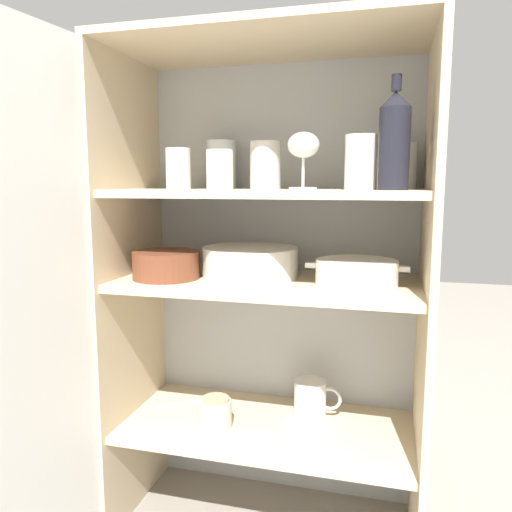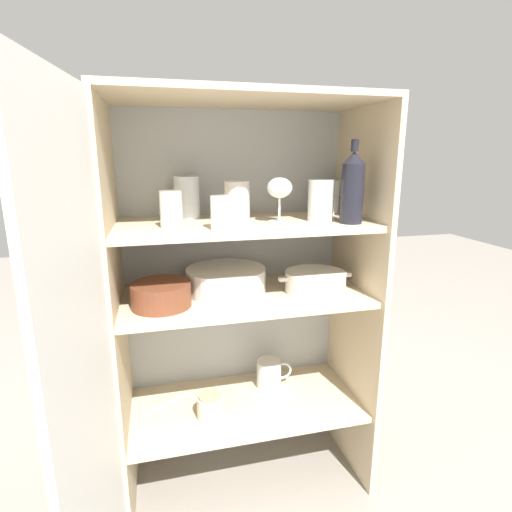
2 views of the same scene
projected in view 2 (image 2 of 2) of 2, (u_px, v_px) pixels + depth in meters
The scene contains 22 objects.
cupboard_back_panel at pixel (234, 291), 1.49m from camera, with size 0.81×0.02×1.29m, color #B2B7BC.
cupboard_side_left at pixel (118, 321), 1.22m from camera, with size 0.02×0.40×1.29m, color #CCB793.
cupboard_side_right at pixel (355, 299), 1.41m from camera, with size 0.02×0.40×1.29m, color #CCB793.
cupboard_top_panel at pixel (244, 98), 1.15m from camera, with size 0.81×0.40×0.02m, color #CCB793.
shelf_board_lower at pixel (246, 405), 1.40m from camera, with size 0.78×0.37×0.02m, color beige.
shelf_board_middle at pixel (245, 296), 1.30m from camera, with size 0.78×0.37×0.02m, color beige.
shelf_board_upper at pixel (245, 225), 1.24m from camera, with size 0.78×0.37×0.02m, color beige.
cupboard_door at pixel (85, 397), 0.83m from camera, with size 0.07×0.40×1.29m.
tumbler_glass_0 at pixel (187, 197), 1.30m from camera, with size 0.08×0.08×0.14m.
tumbler_glass_1 at pixel (237, 201), 1.26m from camera, with size 0.08×0.08×0.12m.
tumbler_glass_2 at pixel (222, 213), 1.10m from camera, with size 0.06×0.06×0.09m.
tumbler_glass_3 at pixel (171, 209), 1.13m from camera, with size 0.06×0.06×0.10m.
tumbler_glass_4 at pixel (321, 200), 1.25m from camera, with size 0.08×0.08×0.13m.
tumbler_glass_5 at pixel (329, 197), 1.41m from camera, with size 0.08×0.08×0.12m.
wine_glass_0 at pixel (280, 190), 1.20m from camera, with size 0.08×0.08×0.14m.
wine_bottle at pixel (352, 187), 1.19m from camera, with size 0.07×0.07×0.25m.
plate_stack_white at pixel (226, 280), 1.31m from camera, with size 0.26×0.26×0.08m.
mixing_bowl_large at pixel (161, 294), 1.18m from camera, with size 0.18×0.18×0.07m.
casserole_dish at pixel (315, 281), 1.32m from camera, with size 0.25×0.20×0.07m.
coffee_mug_primary at pixel (270, 374), 1.48m from camera, with size 0.13×0.09×0.10m.
storage_jar at pixel (210, 407), 1.31m from camera, with size 0.09×0.09×0.08m.
serving_spoon at pixel (174, 400), 1.40m from camera, with size 0.17×0.10×0.01m.
Camera 2 is at (-0.26, -1.02, 1.13)m, focal length 28.00 mm.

